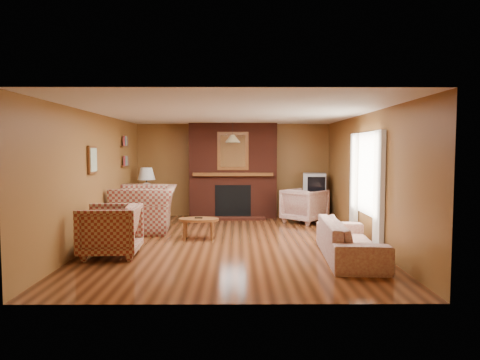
{
  "coord_description": "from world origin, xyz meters",
  "views": [
    {
      "loc": [
        0.12,
        -7.92,
        1.72
      ],
      "look_at": [
        0.17,
        0.6,
        1.13
      ],
      "focal_mm": 32.0,
      "sensor_mm": 36.0,
      "label": 1
    }
  ],
  "objects_px": {
    "fireplace": "(233,171)",
    "plaid_loveseat": "(145,209)",
    "side_table": "(147,208)",
    "tv_stand": "(314,206)",
    "table_lamp": "(147,180)",
    "floral_armchair": "(305,206)",
    "crt_tv": "(314,183)",
    "coffee_table": "(199,221)",
    "floral_sofa": "(350,240)",
    "plaid_armchair": "(110,230)"
  },
  "relations": [
    {
      "from": "crt_tv",
      "to": "coffee_table",
      "type": "bearing_deg",
      "value": -137.01
    },
    {
      "from": "tv_stand",
      "to": "floral_sofa",
      "type": "bearing_deg",
      "value": -96.31
    },
    {
      "from": "floral_armchair",
      "to": "table_lamp",
      "type": "xyz_separation_m",
      "value": [
        -3.82,
        0.24,
        0.59
      ]
    },
    {
      "from": "side_table",
      "to": "table_lamp",
      "type": "relative_size",
      "value": 0.88
    },
    {
      "from": "fireplace",
      "to": "side_table",
      "type": "bearing_deg",
      "value": -165.71
    },
    {
      "from": "fireplace",
      "to": "floral_armchair",
      "type": "bearing_deg",
      "value": -24.22
    },
    {
      "from": "fireplace",
      "to": "crt_tv",
      "type": "relative_size",
      "value": 3.82
    },
    {
      "from": "plaid_armchair",
      "to": "crt_tv",
      "type": "distance_m",
      "value": 5.57
    },
    {
      "from": "side_table",
      "to": "plaid_armchair",
      "type": "bearing_deg",
      "value": -87.55
    },
    {
      "from": "plaid_loveseat",
      "to": "floral_armchair",
      "type": "relative_size",
      "value": 1.67
    },
    {
      "from": "coffee_table",
      "to": "tv_stand",
      "type": "distance_m",
      "value": 3.68
    },
    {
      "from": "table_lamp",
      "to": "tv_stand",
      "type": "relative_size",
      "value": 1.1
    },
    {
      "from": "table_lamp",
      "to": "tv_stand",
      "type": "height_order",
      "value": "table_lamp"
    },
    {
      "from": "fireplace",
      "to": "table_lamp",
      "type": "relative_size",
      "value": 3.47
    },
    {
      "from": "tv_stand",
      "to": "side_table",
      "type": "bearing_deg",
      "value": -179.35
    },
    {
      "from": "plaid_armchair",
      "to": "table_lamp",
      "type": "xyz_separation_m",
      "value": [
        -0.15,
        3.5,
        0.57
      ]
    },
    {
      "from": "fireplace",
      "to": "plaid_loveseat",
      "type": "xyz_separation_m",
      "value": [
        -1.85,
        -1.87,
        -0.7
      ]
    },
    {
      "from": "coffee_table",
      "to": "crt_tv",
      "type": "distance_m",
      "value": 3.72
    },
    {
      "from": "plaid_armchair",
      "to": "crt_tv",
      "type": "xyz_separation_m",
      "value": [
        4.0,
        3.85,
        0.47
      ]
    },
    {
      "from": "coffee_table",
      "to": "floral_armchair",
      "type": "bearing_deg",
      "value": 39.2
    },
    {
      "from": "tv_stand",
      "to": "crt_tv",
      "type": "distance_m",
      "value": 0.57
    },
    {
      "from": "plaid_loveseat",
      "to": "tv_stand",
      "type": "height_order",
      "value": "plaid_loveseat"
    },
    {
      "from": "fireplace",
      "to": "tv_stand",
      "type": "bearing_deg",
      "value": -5.15
    },
    {
      "from": "tv_stand",
      "to": "crt_tv",
      "type": "xyz_separation_m",
      "value": [
        0.0,
        -0.01,
        0.57
      ]
    },
    {
      "from": "tv_stand",
      "to": "table_lamp",
      "type": "bearing_deg",
      "value": -179.35
    },
    {
      "from": "side_table",
      "to": "table_lamp",
      "type": "distance_m",
      "value": 0.69
    },
    {
      "from": "plaid_loveseat",
      "to": "tv_stand",
      "type": "xyz_separation_m",
      "value": [
        3.9,
        1.68,
        -0.16
      ]
    },
    {
      "from": "plaid_loveseat",
      "to": "tv_stand",
      "type": "bearing_deg",
      "value": 107.88
    },
    {
      "from": "fireplace",
      "to": "tv_stand",
      "type": "distance_m",
      "value": 2.23
    },
    {
      "from": "fireplace",
      "to": "plaid_armchair",
      "type": "xyz_separation_m",
      "value": [
        -1.95,
        -4.04,
        -0.76
      ]
    },
    {
      "from": "floral_sofa",
      "to": "tv_stand",
      "type": "relative_size",
      "value": 3.27
    },
    {
      "from": "coffee_table",
      "to": "table_lamp",
      "type": "bearing_deg",
      "value": 124.05
    },
    {
      "from": "side_table",
      "to": "tv_stand",
      "type": "distance_m",
      "value": 4.16
    },
    {
      "from": "floral_armchair",
      "to": "crt_tv",
      "type": "bearing_deg",
      "value": -76.03
    },
    {
      "from": "plaid_loveseat",
      "to": "table_lamp",
      "type": "bearing_deg",
      "value": -174.81
    },
    {
      "from": "plaid_armchair",
      "to": "floral_sofa",
      "type": "relative_size",
      "value": 0.45
    },
    {
      "from": "fireplace",
      "to": "table_lamp",
      "type": "distance_m",
      "value": 2.18
    },
    {
      "from": "floral_armchair",
      "to": "crt_tv",
      "type": "height_order",
      "value": "crt_tv"
    },
    {
      "from": "fireplace",
      "to": "coffee_table",
      "type": "distance_m",
      "value": 2.89
    },
    {
      "from": "plaid_loveseat",
      "to": "fireplace",
      "type": "bearing_deg",
      "value": 129.81
    },
    {
      "from": "floral_sofa",
      "to": "table_lamp",
      "type": "bearing_deg",
      "value": 51.1
    },
    {
      "from": "plaid_loveseat",
      "to": "tv_stand",
      "type": "distance_m",
      "value": 4.25
    },
    {
      "from": "table_lamp",
      "to": "crt_tv",
      "type": "distance_m",
      "value": 4.17
    },
    {
      "from": "fireplace",
      "to": "plaid_loveseat",
      "type": "relative_size",
      "value": 1.63
    },
    {
      "from": "plaid_loveseat",
      "to": "crt_tv",
      "type": "xyz_separation_m",
      "value": [
        3.9,
        1.68,
        0.41
      ]
    },
    {
      "from": "fireplace",
      "to": "tv_stand",
      "type": "height_order",
      "value": "fireplace"
    },
    {
      "from": "plaid_loveseat",
      "to": "coffee_table",
      "type": "xyz_separation_m",
      "value": [
        1.21,
        -0.83,
        -0.13
      ]
    },
    {
      "from": "floral_armchair",
      "to": "side_table",
      "type": "distance_m",
      "value": 3.83
    },
    {
      "from": "floral_sofa",
      "to": "coffee_table",
      "type": "xyz_separation_m",
      "value": [
        -2.54,
        1.52,
        0.04
      ]
    },
    {
      "from": "plaid_armchair",
      "to": "floral_armchair",
      "type": "relative_size",
      "value": 1.05
    }
  ]
}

